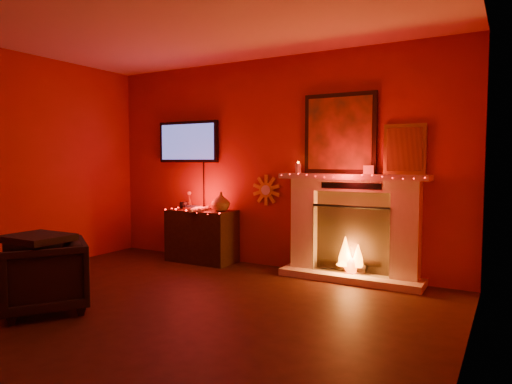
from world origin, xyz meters
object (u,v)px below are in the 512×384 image
Objects in this scene: sunburst_clock at (266,190)px; console_table at (202,233)px; tv at (188,142)px; fireplace at (352,217)px; armchair at (44,276)px.

console_table is (-0.87, -0.22, -0.61)m from sunburst_clock.
sunburst_clock is at bearing 1.24° from tv.
sunburst_clock is (-1.19, 0.09, 0.28)m from fireplace.
fireplace is at bearing -4.37° from sunburst_clock.
tv is 1.41m from sunburst_clock.
armchair is (-2.10, -2.52, -0.40)m from fireplace.
armchair is at bearing -90.89° from console_table.
fireplace is 3.01× the size of armchair.
tv reaches higher than sunburst_clock.
tv is 1.71× the size of armchair.
console_table is at bearing -27.17° from tv.
sunburst_clock is at bearing 175.63° from fireplace.
console_table is 2.40m from armchair.
sunburst_clock is 1.09m from console_table.
sunburst_clock is 0.41× the size of console_table.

